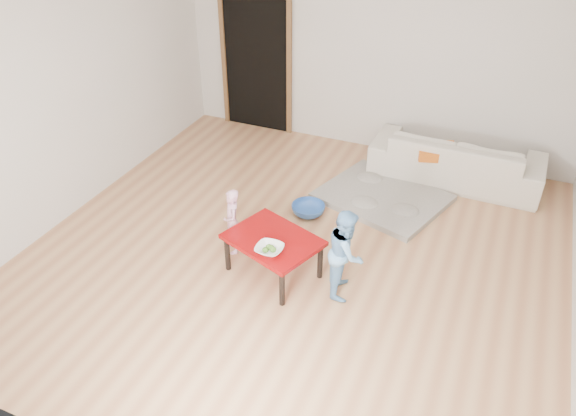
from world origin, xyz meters
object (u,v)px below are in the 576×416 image
Objects in this scene: sofa at (456,158)px; child_blue at (346,252)px; child_pink at (232,222)px; red_table at (273,256)px; bowl at (269,249)px; basin at (308,210)px.

child_blue reaches higher than sofa.
sofa is 2.85m from child_pink.
red_table is 0.31m from bowl.
child_pink is 1.19m from child_blue.
child_pink is (-1.76, -2.25, 0.06)m from sofa.
basin is (-0.06, 1.04, -0.14)m from red_table.
child_pink is 1.88× the size of basin.
sofa is 2.72m from red_table.
sofa is at bearing 62.54° from red_table.
bowl is 0.67m from child_pink.
red_table is at bearing 34.66° from child_pink.
sofa is at bearing 46.24° from basin.
child_blue reaches higher than child_pink.
red_table is 0.71m from child_blue.
basin is (-1.31, -1.37, -0.23)m from sofa.
red_table is 0.96× the size of child_blue.
bowl is 0.35× the size of child_pink.
child_pink is (-0.56, 0.36, -0.09)m from bowl.
sofa reaches higher than basin.
red_table is (-1.25, -2.41, -0.08)m from sofa.
child_pink reaches higher than red_table.
sofa is 2.44m from child_blue.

